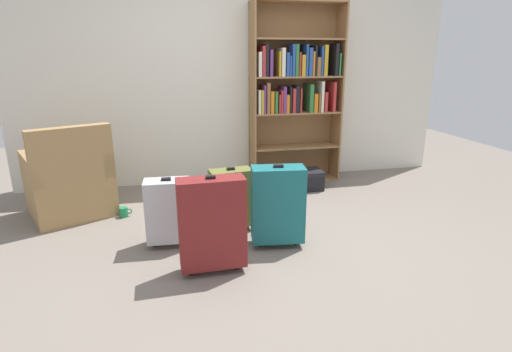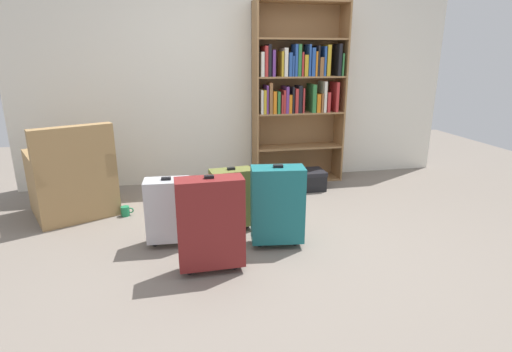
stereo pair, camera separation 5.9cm
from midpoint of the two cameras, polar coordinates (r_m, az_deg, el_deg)
The scene contains 10 objects.
ground_plane at distance 3.30m, azimuth 3.55°, elevation -10.25°, with size 9.09×9.09×0.00m, color slate.
back_wall at distance 4.91m, azimuth -2.95°, elevation 14.47°, with size 5.19×0.10×2.60m, color silver.
bookshelf at distance 4.87m, azimuth 5.14°, elevation 12.26°, with size 1.07×0.33×2.07m.
armchair at distance 4.26m, azimuth -25.23°, elevation -0.98°, with size 0.93×0.93×0.90m.
mug at distance 4.10m, azimuth -18.62°, elevation -4.87°, with size 0.12×0.08×0.10m.
storage_box at distance 4.70m, azimuth 6.70°, elevation -0.41°, with size 0.37×0.30×0.22m.
suitcase_silver at distance 3.32m, azimuth -12.85°, elevation -4.80°, with size 0.36×0.22×0.58m.
suitcase_teal at distance 3.22m, azimuth 2.58°, elevation -4.04°, with size 0.44×0.26×0.68m.
suitcase_dark_red at distance 2.84m, azimuth -6.85°, elevation -6.68°, with size 0.47×0.19×0.72m.
suitcase_olive at distance 3.52m, azimuth -4.00°, elevation -3.12°, with size 0.38×0.22×0.58m.
Camera 1 is at (-0.87, -2.81, 1.50)m, focal length 28.21 mm.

